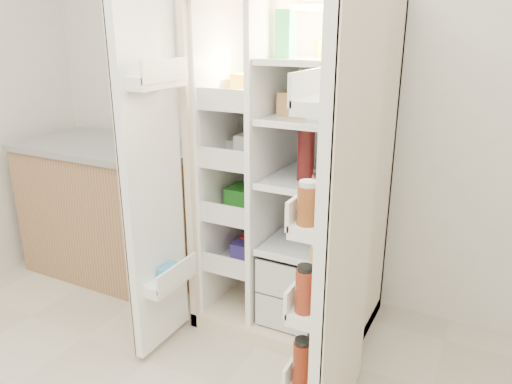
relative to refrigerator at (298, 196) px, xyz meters
The scene contains 5 objects.
wall_back 0.70m from the refrigerator, 98.22° to the left, with size 4.00×0.02×2.70m, color silver.
refrigerator is the anchor object (origin of this frame).
freezer_door 0.81m from the refrigerator, 130.42° to the right, with size 0.15×0.40×1.72m.
fridge_door 0.85m from the refrigerator, 56.12° to the right, with size 0.17×0.58×1.72m.
kitchen_counter 1.34m from the refrigerator, behind, with size 1.25×0.67×0.91m.
Camera 1 is at (1.01, -0.71, 1.62)m, focal length 34.00 mm.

